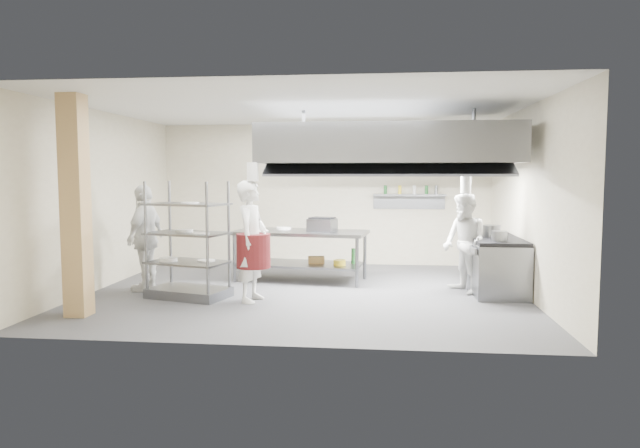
# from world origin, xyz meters

# --- Properties ---
(floor) EXTENTS (7.00, 7.00, 0.00)m
(floor) POSITION_xyz_m (0.00, 0.00, 0.00)
(floor) COLOR #323234
(floor) RESTS_ON ground
(ceiling) EXTENTS (7.00, 7.00, 0.00)m
(ceiling) POSITION_xyz_m (0.00, 0.00, 3.00)
(ceiling) COLOR silver
(ceiling) RESTS_ON wall_back
(wall_back) EXTENTS (7.00, 0.00, 7.00)m
(wall_back) POSITION_xyz_m (0.00, 3.00, 1.50)
(wall_back) COLOR #BCB195
(wall_back) RESTS_ON ground
(wall_left) EXTENTS (0.00, 6.00, 6.00)m
(wall_left) POSITION_xyz_m (-3.50, 0.00, 1.50)
(wall_left) COLOR #BCB195
(wall_left) RESTS_ON ground
(wall_right) EXTENTS (0.00, 6.00, 6.00)m
(wall_right) POSITION_xyz_m (3.50, 0.00, 1.50)
(wall_right) COLOR #BCB195
(wall_right) RESTS_ON ground
(column) EXTENTS (0.30, 0.30, 3.00)m
(column) POSITION_xyz_m (-2.90, -1.90, 1.50)
(column) COLOR tan
(column) RESTS_ON floor
(exhaust_hood) EXTENTS (4.00, 2.50, 0.60)m
(exhaust_hood) POSITION_xyz_m (1.30, 0.40, 2.40)
(exhaust_hood) COLOR slate
(exhaust_hood) RESTS_ON ceiling
(hood_strip_a) EXTENTS (1.60, 0.12, 0.04)m
(hood_strip_a) POSITION_xyz_m (0.40, 0.40, 2.08)
(hood_strip_a) COLOR white
(hood_strip_a) RESTS_ON exhaust_hood
(hood_strip_b) EXTENTS (1.60, 0.12, 0.04)m
(hood_strip_b) POSITION_xyz_m (2.20, 0.40, 2.08)
(hood_strip_b) COLOR white
(hood_strip_b) RESTS_ON exhaust_hood
(wall_shelf) EXTENTS (1.50, 0.28, 0.04)m
(wall_shelf) POSITION_xyz_m (1.80, 2.84, 1.50)
(wall_shelf) COLOR slate
(wall_shelf) RESTS_ON wall_back
(island) EXTENTS (2.50, 1.31, 0.91)m
(island) POSITION_xyz_m (-0.24, 1.00, 0.46)
(island) COLOR slate
(island) RESTS_ON floor
(island_worktop) EXTENTS (2.50, 1.31, 0.06)m
(island_worktop) POSITION_xyz_m (-0.24, 1.00, 0.88)
(island_worktop) COLOR slate
(island_worktop) RESTS_ON island
(island_undershelf) EXTENTS (2.30, 1.18, 0.04)m
(island_undershelf) POSITION_xyz_m (-0.24, 1.00, 0.30)
(island_undershelf) COLOR slate
(island_undershelf) RESTS_ON island
(pass_rack) EXTENTS (1.36, 1.02, 1.82)m
(pass_rack) POSITION_xyz_m (-1.79, -0.61, 0.91)
(pass_rack) COLOR slate
(pass_rack) RESTS_ON floor
(cooking_range) EXTENTS (0.80, 2.00, 0.84)m
(cooking_range) POSITION_xyz_m (3.08, 0.50, 0.42)
(cooking_range) COLOR slate
(cooking_range) RESTS_ON floor
(range_top) EXTENTS (0.78, 1.96, 0.06)m
(range_top) POSITION_xyz_m (3.08, 0.50, 0.87)
(range_top) COLOR black
(range_top) RESTS_ON cooking_range
(chef_head) EXTENTS (0.54, 0.73, 1.84)m
(chef_head) POSITION_xyz_m (-0.74, -0.77, 0.92)
(chef_head) COLOR white
(chef_head) RESTS_ON floor
(chef_line) EXTENTS (0.88, 0.97, 1.64)m
(chef_line) POSITION_xyz_m (2.56, 0.19, 0.82)
(chef_line) COLOR white
(chef_line) RESTS_ON floor
(chef_plating) EXTENTS (0.54, 1.07, 1.76)m
(chef_plating) POSITION_xyz_m (-2.68, -0.15, 0.88)
(chef_plating) COLOR silver
(chef_plating) RESTS_ON floor
(griddle) EXTENTS (0.55, 0.48, 0.23)m
(griddle) POSITION_xyz_m (0.16, 0.94, 1.02)
(griddle) COLOR slate
(griddle) RESTS_ON island_worktop
(wicker_basket) EXTENTS (0.32, 0.24, 0.13)m
(wicker_basket) POSITION_xyz_m (0.05, 0.97, 0.38)
(wicker_basket) COLOR #9A6A3D
(wicker_basket) RESTS_ON island_undershelf
(stockpot) EXTENTS (0.29, 0.29, 0.20)m
(stockpot) POSITION_xyz_m (3.02, 0.35, 1.00)
(stockpot) COLOR gray
(stockpot) RESTS_ON range_top
(plate_stack) EXTENTS (0.28, 0.28, 0.05)m
(plate_stack) POSITION_xyz_m (-1.79, -0.61, 0.58)
(plate_stack) COLOR white
(plate_stack) RESTS_ON pass_rack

